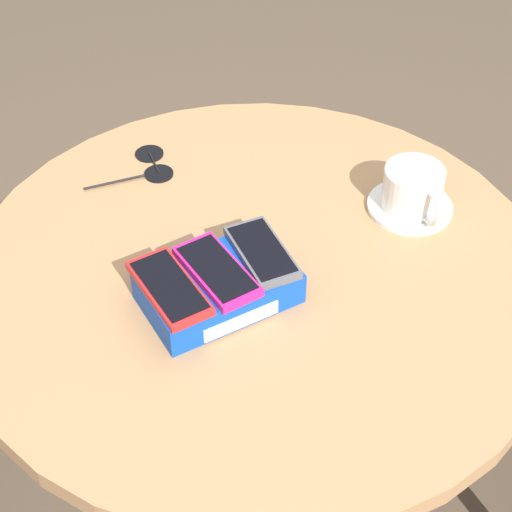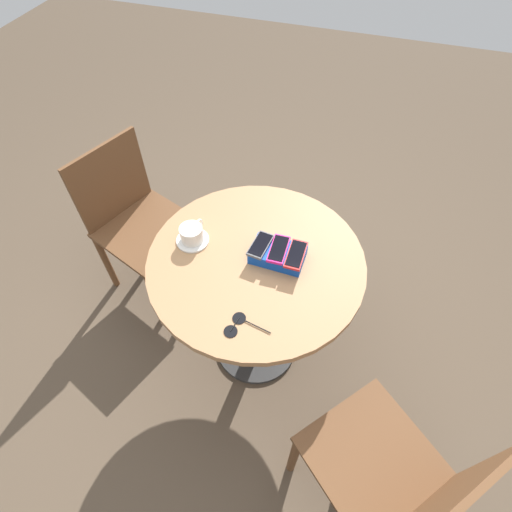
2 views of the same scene
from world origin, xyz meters
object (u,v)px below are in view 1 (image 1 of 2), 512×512
Objects in this scene: round_table at (256,335)px; phone_red at (169,288)px; saucer at (410,207)px; sunglasses at (150,165)px; phone_magenta at (217,271)px; coffee_cup at (414,188)px; phone_gray at (262,252)px; phone_box at (219,287)px.

phone_red is (-0.15, -0.03, 0.20)m from round_table.
sunglasses is (-0.29, 0.30, -0.00)m from saucer.
phone_red is 1.01× the size of phone_magenta.
phone_gray is at bearing -176.97° from coffee_cup.
round_table is 6.26× the size of phone_gray.
phone_magenta is 0.33m from sunglasses.
phone_box is 0.35m from saucer.
sunglasses is (-0.03, 0.29, 0.15)m from round_table.
phone_gray is at bearing -176.45° from saucer.
phone_magenta is 0.89× the size of sunglasses.
phone_gray is 0.33m from sunglasses.
saucer reaches higher than round_table.
phone_magenta reaches higher than round_table.
saucer is at bearing 80.76° from coffee_cup.
coffee_cup reaches higher than phone_magenta.
phone_box reaches higher than round_table.
phone_box reaches higher than saucer.
phone_magenta is at bearing -4.36° from phone_red.
phone_magenta is at bearing -177.03° from saucer.
sunglasses is at bearing 95.13° from round_table.
saucer is (0.35, 0.02, -0.02)m from phone_box.
saucer is at bearing 2.97° from phone_magenta.
saucer is at bearing -2.64° from round_table.
phone_gray is at bearing 0.75° from phone_box.
phone_gray is 0.87× the size of sunglasses.
phone_magenta is at bearing 178.38° from phone_box.
round_table is at bearing 177.36° from saucer.
phone_box is 0.08m from phone_gray.
coffee_cup is at bearing 3.03° from phone_gray.
phone_red is 0.34m from sunglasses.
round_table is 0.33m from sunglasses.
coffee_cup is (0.35, 0.02, 0.02)m from phone_box.
phone_box is at bearing -177.01° from saucer.
phone_red is 1.03× the size of phone_gray.
phone_red is at bearing -178.23° from saucer.
phone_gray is 1.09× the size of coffee_cup.
coffee_cup reaches higher than phone_gray.
round_table is 6.14× the size of phone_magenta.
phone_box is at bearing -177.43° from coffee_cup.
phone_gray reaches higher than round_table.
sunglasses is (-0.02, 0.32, -0.05)m from phone_gray.
round_table is 0.19m from phone_box.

